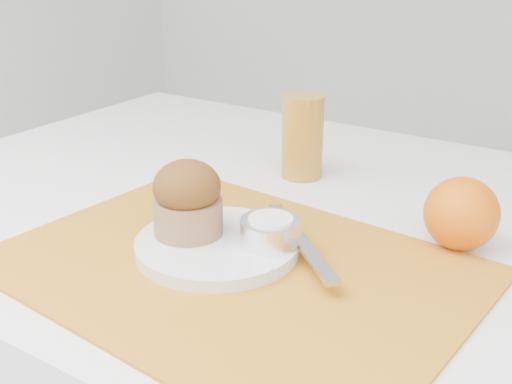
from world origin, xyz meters
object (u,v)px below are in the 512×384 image
Objects in this scene: plate at (217,245)px; orange at (461,214)px; juice_glass at (302,137)px; muffin at (187,199)px.

orange is at bearing 37.24° from plate.
orange is 0.29m from juice_glass.
juice_glass is at bearing 99.36° from plate.
plate is 0.28m from juice_glass.
orange is 0.69× the size of juice_glass.
juice_glass reaches higher than orange.
juice_glass is at bearing 158.91° from orange.
muffin is (0.01, -0.28, -0.00)m from juice_glass.
juice_glass reaches higher than muffin.
plate is at bearing -80.64° from juice_glass.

